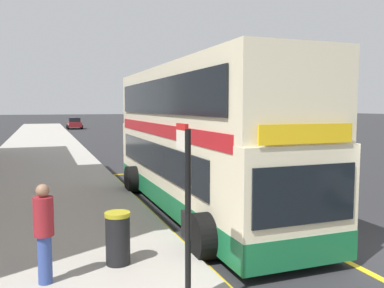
% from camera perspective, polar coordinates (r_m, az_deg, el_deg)
% --- Properties ---
extents(ground_plane, '(260.00, 260.00, 0.00)m').
position_cam_1_polar(ground_plane, '(39.11, -10.04, 0.53)').
color(ground_plane, '#28282B').
extents(pavement_near, '(6.00, 76.00, 0.14)m').
position_cam_1_polar(pavement_near, '(38.49, -20.34, 0.31)').
color(pavement_near, '#A39E93').
rests_on(pavement_near, ground).
extents(double_decker_bus, '(3.24, 11.11, 4.40)m').
position_cam_1_polar(double_decker_bus, '(12.52, 0.67, 0.07)').
color(double_decker_bus, beige).
rests_on(double_decker_bus, ground).
extents(bus_bay_markings, '(3.00, 14.40, 0.01)m').
position_cam_1_polar(bus_bay_markings, '(13.00, 0.22, -8.96)').
color(bus_bay_markings, gold).
rests_on(bus_bay_markings, ground).
extents(bus_stop_sign, '(0.09, 0.51, 2.82)m').
position_cam_1_polar(bus_stop_sign, '(6.08, -0.82, -8.28)').
color(bus_stop_sign, black).
rests_on(bus_stop_sign, pavement_near).
extents(parked_car_maroon_behind, '(2.09, 4.20, 1.62)m').
position_cam_1_polar(parked_car_maroon_behind, '(36.71, -5.10, 1.54)').
color(parked_car_maroon_behind, maroon).
rests_on(parked_car_maroon_behind, ground).
extents(parked_car_maroon_kerbside, '(2.09, 4.20, 1.62)m').
position_cam_1_polar(parked_car_maroon_kerbside, '(60.07, -16.22, 2.81)').
color(parked_car_maroon_kerbside, maroon).
rests_on(parked_car_maroon_kerbside, ground).
extents(parked_car_white_across, '(2.09, 4.20, 1.62)m').
position_cam_1_polar(parked_car_white_across, '(42.92, -4.16, 2.09)').
color(parked_car_white_across, silver).
rests_on(parked_car_white_across, ground).
extents(pedestrian_waiting_near_sign, '(0.34, 0.34, 1.75)m').
position_cam_1_polar(pedestrian_waiting_near_sign, '(7.57, -20.12, -11.23)').
color(pedestrian_waiting_near_sign, '#33478C').
rests_on(pedestrian_waiting_near_sign, pavement_near).
extents(litter_bin, '(0.50, 0.50, 1.03)m').
position_cam_1_polar(litter_bin, '(8.22, -10.40, -12.87)').
color(litter_bin, black).
rests_on(litter_bin, pavement_near).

